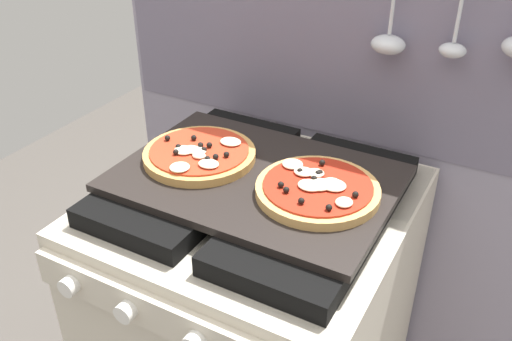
{
  "coord_description": "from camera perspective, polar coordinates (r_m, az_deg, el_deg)",
  "views": [
    {
      "loc": [
        0.45,
        -0.82,
        1.49
      ],
      "look_at": [
        0.0,
        0.0,
        0.93
      ],
      "focal_mm": 39.05,
      "sensor_mm": 36.0,
      "label": 1
    }
  ],
  "objects": [
    {
      "name": "pizza_right",
      "position": [
        1.04,
        6.32,
        -1.87
      ],
      "size": [
        0.23,
        0.23,
        0.03
      ],
      "color": "tan",
      "rests_on": "baking_tray"
    },
    {
      "name": "baking_tray",
      "position": [
        1.1,
        -0.0,
        -0.8
      ],
      "size": [
        0.54,
        0.38,
        0.02
      ],
      "primitive_type": "cube",
      "color": "black",
      "rests_on": "stove"
    },
    {
      "name": "kitchen_backsplash",
      "position": [
        1.43,
        6.61,
        1.27
      ],
      "size": [
        1.1,
        0.09,
        1.55
      ],
      "color": "gray",
      "rests_on": "ground_plane"
    },
    {
      "name": "stove",
      "position": [
        1.4,
        -0.03,
        -16.96
      ],
      "size": [
        0.6,
        0.64,
        0.9
      ],
      "color": "beige",
      "rests_on": "ground_plane"
    },
    {
      "name": "pizza_left",
      "position": [
        1.15,
        -5.91,
        1.61
      ],
      "size": [
        0.23,
        0.23,
        0.03
      ],
      "color": "tan",
      "rests_on": "baking_tray"
    }
  ]
}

